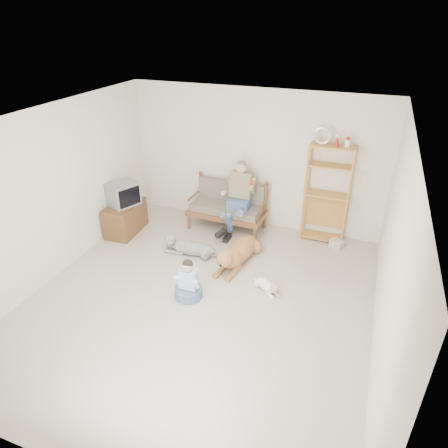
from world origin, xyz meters
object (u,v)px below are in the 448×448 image
at_px(etagere, 327,193).
at_px(tv_stand, 125,218).
at_px(golden_retriever, 237,253).
at_px(loveseat, 228,205).

height_order(etagere, tv_stand, etagere).
xyz_separation_m(tv_stand, golden_retriever, (2.43, -0.28, -0.11)).
xyz_separation_m(etagere, tv_stand, (-3.68, -1.09, -0.65)).
xyz_separation_m(loveseat, tv_stand, (-1.82, -0.90, -0.19)).
xyz_separation_m(loveseat, golden_retriever, (0.61, -1.18, -0.29)).
height_order(loveseat, etagere, etagere).
bearing_deg(etagere, tv_stand, -163.51).
xyz_separation_m(etagere, golden_retriever, (-1.25, -1.37, -0.76)).
distance_m(etagere, tv_stand, 3.89).
bearing_deg(tv_stand, etagere, 13.49).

